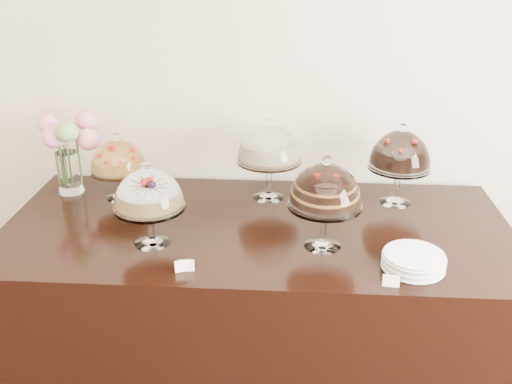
# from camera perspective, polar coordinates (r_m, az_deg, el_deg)

# --- Properties ---
(wall_back) EXTENTS (5.00, 0.04, 3.00)m
(wall_back) POSITION_cam_1_polar(r_m,az_deg,el_deg) (2.80, 5.85, 12.81)
(wall_back) COLOR beige
(wall_back) RESTS_ON ground
(display_counter) EXTENTS (2.20, 1.00, 0.90)m
(display_counter) POSITION_cam_1_polar(r_m,az_deg,el_deg) (2.72, 0.07, -11.76)
(display_counter) COLOR black
(display_counter) RESTS_ON ground
(cake_stand_sugar_sponge) EXTENTS (0.29, 0.29, 0.36)m
(cake_stand_sugar_sponge) POSITION_cam_1_polar(r_m,az_deg,el_deg) (2.28, -10.69, -0.13)
(cake_stand_sugar_sponge) COLOR white
(cake_stand_sugar_sponge) RESTS_ON display_counter
(cake_stand_choco_layer) EXTENTS (0.29, 0.29, 0.39)m
(cake_stand_choco_layer) POSITION_cam_1_polar(r_m,az_deg,el_deg) (2.22, 6.96, 0.33)
(cake_stand_choco_layer) COLOR white
(cake_stand_choco_layer) RESTS_ON display_counter
(cake_stand_cheesecake) EXTENTS (0.31, 0.31, 0.40)m
(cake_stand_cheesecake) POSITION_cam_1_polar(r_m,az_deg,el_deg) (2.65, 1.32, 4.55)
(cake_stand_cheesecake) COLOR white
(cake_stand_cheesecake) RESTS_ON display_counter
(cake_stand_dark_choco) EXTENTS (0.29, 0.29, 0.39)m
(cake_stand_dark_choco) POSITION_cam_1_polar(r_m,az_deg,el_deg) (2.68, 14.23, 3.78)
(cake_stand_dark_choco) COLOR white
(cake_stand_dark_choco) RESTS_ON display_counter
(cake_stand_fruit_tart) EXTENTS (0.26, 0.26, 0.33)m
(cake_stand_fruit_tart) POSITION_cam_1_polar(r_m,az_deg,el_deg) (2.75, -13.64, 3.22)
(cake_stand_fruit_tart) COLOR white
(cake_stand_fruit_tart) RESTS_ON display_counter
(flower_vase) EXTENTS (0.28, 0.29, 0.39)m
(flower_vase) POSITION_cam_1_polar(r_m,az_deg,el_deg) (2.87, -18.28, 4.65)
(flower_vase) COLOR white
(flower_vase) RESTS_ON display_counter
(plate_stack) EXTENTS (0.23, 0.23, 0.06)m
(plate_stack) POSITION_cam_1_polar(r_m,az_deg,el_deg) (2.24, 15.48, -6.68)
(plate_stack) COLOR white
(plate_stack) RESTS_ON display_counter
(price_card_left) EXTENTS (0.06, 0.02, 0.04)m
(price_card_left) POSITION_cam_1_polar(r_m,az_deg,el_deg) (2.16, -6.99, -7.31)
(price_card_left) COLOR white
(price_card_left) RESTS_ON display_counter
(price_card_right) EXTENTS (0.06, 0.02, 0.04)m
(price_card_right) POSITION_cam_1_polar(r_m,az_deg,el_deg) (2.12, 13.36, -8.65)
(price_card_right) COLOR white
(price_card_right) RESTS_ON display_counter
(price_card_extra) EXTENTS (0.06, 0.03, 0.04)m
(price_card_extra) POSITION_cam_1_polar(r_m,az_deg,el_deg) (2.16, -7.32, -7.34)
(price_card_extra) COLOR white
(price_card_extra) RESTS_ON display_counter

